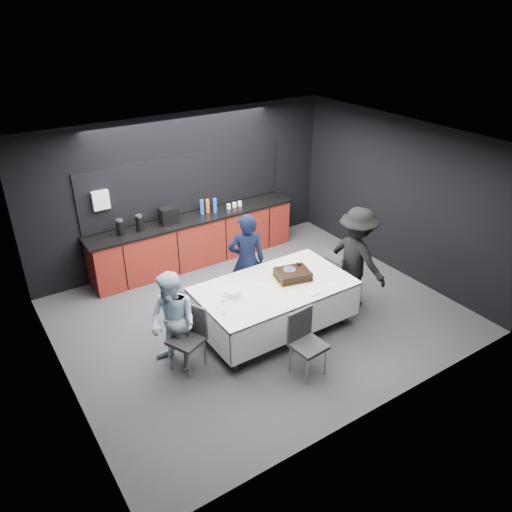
{
  "coord_description": "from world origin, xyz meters",
  "views": [
    {
      "loc": [
        -3.72,
        -5.56,
        4.64
      ],
      "look_at": [
        0.0,
        0.1,
        1.05
      ],
      "focal_mm": 35.0,
      "sensor_mm": 36.0,
      "label": 1
    }
  ],
  "objects_px": {
    "cake_assembly": "(293,274)",
    "champagne_flute": "(224,304)",
    "party_table": "(274,293)",
    "person_left": "(173,322)",
    "person_center": "(247,261)",
    "chair_near": "(305,338)",
    "plate_stack": "(233,293)",
    "chair_left": "(190,332)",
    "person_right": "(356,258)",
    "chair_right": "(337,273)"
  },
  "relations": [
    {
      "from": "chair_near",
      "to": "person_right",
      "type": "relative_size",
      "value": 0.54
    },
    {
      "from": "chair_near",
      "to": "champagne_flute",
      "type": "bearing_deg",
      "value": 136.23
    },
    {
      "from": "party_table",
      "to": "chair_right",
      "type": "height_order",
      "value": "chair_right"
    },
    {
      "from": "person_center",
      "to": "party_table",
      "type": "bearing_deg",
      "value": 112.02
    },
    {
      "from": "party_table",
      "to": "person_center",
      "type": "xyz_separation_m",
      "value": [
        0.02,
        0.8,
        0.18
      ]
    },
    {
      "from": "party_table",
      "to": "cake_assembly",
      "type": "relative_size",
      "value": 3.75
    },
    {
      "from": "person_center",
      "to": "person_right",
      "type": "relative_size",
      "value": 0.96
    },
    {
      "from": "party_table",
      "to": "chair_left",
      "type": "xyz_separation_m",
      "value": [
        -1.44,
        -0.05,
        -0.11
      ]
    },
    {
      "from": "champagne_flute",
      "to": "chair_near",
      "type": "distance_m",
      "value": 1.18
    },
    {
      "from": "chair_near",
      "to": "cake_assembly",
      "type": "bearing_deg",
      "value": 61.52
    },
    {
      "from": "champagne_flute",
      "to": "chair_right",
      "type": "height_order",
      "value": "champagne_flute"
    },
    {
      "from": "chair_left",
      "to": "chair_near",
      "type": "xyz_separation_m",
      "value": [
        1.24,
        -0.96,
        0.0
      ]
    },
    {
      "from": "party_table",
      "to": "champagne_flute",
      "type": "distance_m",
      "value": 1.08
    },
    {
      "from": "cake_assembly",
      "to": "chair_left",
      "type": "distance_m",
      "value": 1.82
    },
    {
      "from": "cake_assembly",
      "to": "person_right",
      "type": "relative_size",
      "value": 0.36
    },
    {
      "from": "party_table",
      "to": "chair_near",
      "type": "height_order",
      "value": "chair_near"
    },
    {
      "from": "chair_near",
      "to": "person_right",
      "type": "height_order",
      "value": "person_right"
    },
    {
      "from": "plate_stack",
      "to": "person_left",
      "type": "relative_size",
      "value": 0.16
    },
    {
      "from": "person_center",
      "to": "chair_left",
      "type": "bearing_deg",
      "value": 53.4
    },
    {
      "from": "party_table",
      "to": "chair_left",
      "type": "distance_m",
      "value": 1.45
    },
    {
      "from": "champagne_flute",
      "to": "person_left",
      "type": "xyz_separation_m",
      "value": [
        -0.63,
        0.27,
        -0.21
      ]
    },
    {
      "from": "cake_assembly",
      "to": "champagne_flute",
      "type": "height_order",
      "value": "champagne_flute"
    },
    {
      "from": "party_table",
      "to": "person_left",
      "type": "height_order",
      "value": "person_left"
    },
    {
      "from": "cake_assembly",
      "to": "person_center",
      "type": "height_order",
      "value": "person_center"
    },
    {
      "from": "person_center",
      "to": "person_left",
      "type": "height_order",
      "value": "person_center"
    },
    {
      "from": "person_right",
      "to": "champagne_flute",
      "type": "bearing_deg",
      "value": 83.88
    },
    {
      "from": "person_left",
      "to": "chair_near",
      "type": "bearing_deg",
      "value": 32.96
    },
    {
      "from": "plate_stack",
      "to": "champagne_flute",
      "type": "height_order",
      "value": "champagne_flute"
    },
    {
      "from": "plate_stack",
      "to": "party_table",
      "type": "bearing_deg",
      "value": -7.55
    },
    {
      "from": "party_table",
      "to": "cake_assembly",
      "type": "bearing_deg",
      "value": 3.02
    },
    {
      "from": "party_table",
      "to": "chair_left",
      "type": "bearing_deg",
      "value": -177.97
    },
    {
      "from": "champagne_flute",
      "to": "chair_left",
      "type": "bearing_deg",
      "value": 156.47
    },
    {
      "from": "champagne_flute",
      "to": "chair_left",
      "type": "height_order",
      "value": "champagne_flute"
    },
    {
      "from": "person_center",
      "to": "champagne_flute",
      "type": "bearing_deg",
      "value": 68.72
    },
    {
      "from": "plate_stack",
      "to": "chair_right",
      "type": "bearing_deg",
      "value": -0.12
    },
    {
      "from": "champagne_flute",
      "to": "chair_right",
      "type": "bearing_deg",
      "value": 7.96
    },
    {
      "from": "plate_stack",
      "to": "chair_left",
      "type": "xyz_separation_m",
      "value": [
        -0.78,
        -0.14,
        -0.3
      ]
    },
    {
      "from": "chair_left",
      "to": "chair_near",
      "type": "relative_size",
      "value": 1.0
    },
    {
      "from": "chair_right",
      "to": "chair_near",
      "type": "bearing_deg",
      "value": -144.55
    },
    {
      "from": "chair_right",
      "to": "person_center",
      "type": "distance_m",
      "value": 1.52
    },
    {
      "from": "champagne_flute",
      "to": "person_left",
      "type": "distance_m",
      "value": 0.72
    },
    {
      "from": "plate_stack",
      "to": "chair_near",
      "type": "distance_m",
      "value": 1.22
    },
    {
      "from": "chair_near",
      "to": "chair_right",
      "type": "bearing_deg",
      "value": 35.45
    },
    {
      "from": "plate_stack",
      "to": "chair_left",
      "type": "bearing_deg",
      "value": -169.87
    },
    {
      "from": "person_left",
      "to": "person_right",
      "type": "distance_m",
      "value": 3.16
    },
    {
      "from": "party_table",
      "to": "chair_near",
      "type": "bearing_deg",
      "value": -101.56
    },
    {
      "from": "person_center",
      "to": "chair_near",
      "type": "bearing_deg",
      "value": 106.18
    },
    {
      "from": "cake_assembly",
      "to": "person_left",
      "type": "bearing_deg",
      "value": 179.84
    },
    {
      "from": "champagne_flute",
      "to": "person_center",
      "type": "xyz_separation_m",
      "value": [
        1.02,
        1.04,
        -0.12
      ]
    },
    {
      "from": "champagne_flute",
      "to": "plate_stack",
      "type": "bearing_deg",
      "value": 44.05
    }
  ]
}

